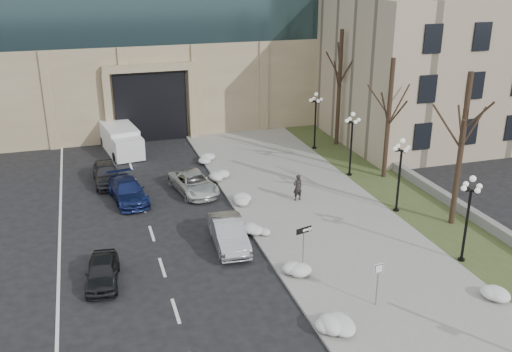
# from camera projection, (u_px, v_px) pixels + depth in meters

# --- Properties ---
(sidewalk) EXTENTS (9.00, 40.00, 0.12)m
(sidewalk) POSITION_uv_depth(u_px,v_px,m) (314.00, 211.00, 35.15)
(sidewalk) COLOR #969691
(sidewalk) RESTS_ON ground
(curb) EXTENTS (0.30, 40.00, 0.14)m
(curb) POSITION_uv_depth(u_px,v_px,m) (245.00, 220.00, 33.89)
(curb) COLOR #969691
(curb) RESTS_ON ground
(grass_strip) EXTENTS (4.00, 40.00, 0.10)m
(grass_strip) POSITION_uv_depth(u_px,v_px,m) (407.00, 199.00, 36.95)
(grass_strip) COLOR #344422
(grass_strip) RESTS_ON ground
(stone_wall) EXTENTS (0.50, 30.00, 0.70)m
(stone_wall) POSITION_uv_depth(u_px,v_px,m) (418.00, 181.00, 39.19)
(stone_wall) COLOR gray
(stone_wall) RESTS_ON ground
(classical_building) EXTENTS (22.00, 18.12, 12.00)m
(classical_building) POSITION_uv_depth(u_px,v_px,m) (448.00, 63.00, 50.64)
(classical_building) COLOR tan
(classical_building) RESTS_ON ground
(car_a) EXTENTS (1.91, 3.86, 1.26)m
(car_a) POSITION_uv_depth(u_px,v_px,m) (102.00, 272.00, 27.21)
(car_a) COLOR black
(car_a) RESTS_ON ground
(car_b) EXTENTS (1.87, 4.69, 1.52)m
(car_b) POSITION_uv_depth(u_px,v_px,m) (229.00, 234.00, 30.71)
(car_b) COLOR #A1A5A9
(car_b) RESTS_ON ground
(car_c) EXTENTS (2.61, 5.04, 1.40)m
(car_c) POSITION_uv_depth(u_px,v_px,m) (128.00, 191.00, 36.54)
(car_c) COLOR navy
(car_c) RESTS_ON ground
(car_d) EXTENTS (3.00, 5.11, 1.34)m
(car_d) POSITION_uv_depth(u_px,v_px,m) (194.00, 183.00, 37.89)
(car_d) COLOR silver
(car_d) RESTS_ON ground
(car_e) EXTENTS (1.88, 4.42, 1.49)m
(car_e) POSITION_uv_depth(u_px,v_px,m) (107.00, 173.00, 39.40)
(car_e) COLOR #313036
(car_e) RESTS_ON ground
(pedestrian) EXTENTS (0.69, 0.50, 1.73)m
(pedestrian) POSITION_uv_depth(u_px,v_px,m) (298.00, 187.00, 36.32)
(pedestrian) COLOR black
(pedestrian) RESTS_ON sidewalk
(box_truck) EXTENTS (3.17, 6.83, 2.09)m
(box_truck) POSITION_uv_depth(u_px,v_px,m) (121.00, 139.00, 45.95)
(box_truck) COLOR silver
(box_truck) RESTS_ON ground
(one_way_sign) EXTENTS (0.94, 0.35, 2.50)m
(one_way_sign) POSITION_uv_depth(u_px,v_px,m) (306.00, 235.00, 27.68)
(one_way_sign) COLOR slate
(one_way_sign) RESTS_ON ground
(keep_sign) EXTENTS (0.47, 0.10, 2.20)m
(keep_sign) POSITION_uv_depth(u_px,v_px,m) (378.00, 276.00, 24.98)
(keep_sign) COLOR slate
(keep_sign) RESTS_ON ground
(snow_clump_b) EXTENTS (1.10, 1.60, 0.36)m
(snow_clump_b) POSITION_uv_depth(u_px,v_px,m) (335.00, 331.00, 23.40)
(snow_clump_b) COLOR silver
(snow_clump_b) RESTS_ON sidewalk
(snow_clump_c) EXTENTS (1.10, 1.60, 0.36)m
(snow_clump_c) POSITION_uv_depth(u_px,v_px,m) (290.00, 269.00, 28.05)
(snow_clump_c) COLOR silver
(snow_clump_c) RESTS_ON sidewalk
(snow_clump_d) EXTENTS (1.10, 1.60, 0.36)m
(snow_clump_d) POSITION_uv_depth(u_px,v_px,m) (258.00, 231.00, 32.00)
(snow_clump_d) COLOR silver
(snow_clump_d) RESTS_ON sidewalk
(snow_clump_e) EXTENTS (1.10, 1.60, 0.36)m
(snow_clump_e) POSITION_uv_depth(u_px,v_px,m) (242.00, 200.00, 36.08)
(snow_clump_e) COLOR silver
(snow_clump_e) RESTS_ON sidewalk
(snow_clump_f) EXTENTS (1.10, 1.60, 0.36)m
(snow_clump_f) POSITION_uv_depth(u_px,v_px,m) (220.00, 177.00, 40.04)
(snow_clump_f) COLOR silver
(snow_clump_f) RESTS_ON sidewalk
(snow_clump_g) EXTENTS (1.10, 1.60, 0.36)m
(snow_clump_g) POSITION_uv_depth(u_px,v_px,m) (209.00, 159.00, 43.51)
(snow_clump_g) COLOR silver
(snow_clump_g) RESTS_ON sidewalk
(snow_clump_h) EXTENTS (1.10, 1.60, 0.36)m
(snow_clump_h) POSITION_uv_depth(u_px,v_px,m) (493.00, 293.00, 26.08)
(snow_clump_h) COLOR silver
(snow_clump_h) RESTS_ON sidewalk
(lamppost_a) EXTENTS (1.18, 1.18, 4.76)m
(lamppost_a) POSITION_uv_depth(u_px,v_px,m) (469.00, 207.00, 28.27)
(lamppost_a) COLOR black
(lamppost_a) RESTS_ON ground
(lamppost_b) EXTENTS (1.18, 1.18, 4.76)m
(lamppost_b) POSITION_uv_depth(u_px,v_px,m) (400.00, 165.00, 34.07)
(lamppost_b) COLOR black
(lamppost_b) RESTS_ON ground
(lamppost_c) EXTENTS (1.18, 1.18, 4.76)m
(lamppost_c) POSITION_uv_depth(u_px,v_px,m) (352.00, 135.00, 39.87)
(lamppost_c) COLOR black
(lamppost_c) RESTS_ON ground
(lamppost_d) EXTENTS (1.18, 1.18, 4.76)m
(lamppost_d) POSITION_uv_depth(u_px,v_px,m) (316.00, 113.00, 45.67)
(lamppost_d) COLOR black
(lamppost_d) RESTS_ON ground
(tree_near) EXTENTS (3.20, 3.20, 9.00)m
(tree_near) POSITION_uv_depth(u_px,v_px,m) (464.00, 129.00, 31.47)
(tree_near) COLOR black
(tree_near) RESTS_ON ground
(tree_mid) EXTENTS (3.20, 3.20, 8.50)m
(tree_mid) POSITION_uv_depth(u_px,v_px,m) (390.00, 102.00, 38.72)
(tree_mid) COLOR black
(tree_mid) RESTS_ON ground
(tree_far) EXTENTS (3.20, 3.20, 9.50)m
(tree_far) POSITION_uv_depth(u_px,v_px,m) (340.00, 72.00, 45.63)
(tree_far) COLOR black
(tree_far) RESTS_ON ground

